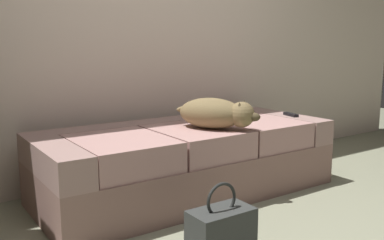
% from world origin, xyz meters
% --- Properties ---
extents(couch, '(2.06, 0.85, 0.48)m').
position_xyz_m(couch, '(0.00, 1.15, 0.24)').
color(couch, '#8F6960').
rests_on(couch, ground).
extents(dog_tan, '(0.45, 0.57, 0.21)m').
position_xyz_m(dog_tan, '(0.10, 0.96, 0.58)').
color(dog_tan, olive).
rests_on(dog_tan, couch).
extents(tv_remote, '(0.08, 0.16, 0.02)m').
position_xyz_m(tv_remote, '(0.91, 1.04, 0.49)').
color(tv_remote, black).
rests_on(tv_remote, couch).
extents(handbag, '(0.32, 0.18, 0.38)m').
position_xyz_m(handbag, '(-0.38, 0.29, 0.13)').
color(handbag, '#343735').
rests_on(handbag, ground).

